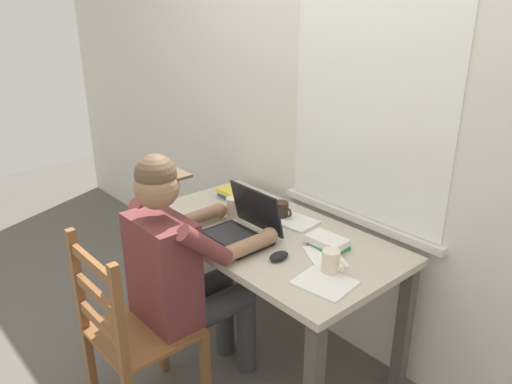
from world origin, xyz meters
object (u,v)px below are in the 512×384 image
(coffee_mug_spare, at_px, (234,207))
(book_stack_side, at_px, (233,194))
(coffee_mug_white, at_px, (331,262))
(coffee_mug_dark, at_px, (281,210))
(wooden_chair, at_px, (132,333))
(book_stack_main, at_px, (328,243))
(seated_person, at_px, (183,267))
(desk, at_px, (267,251))
(computer_mouse, at_px, (279,256))
(laptop, at_px, (243,227))

(coffee_mug_spare, relative_size, book_stack_side, 0.59)
(coffee_mug_white, xyz_separation_m, book_stack_side, (-0.92, 0.21, -0.03))
(coffee_mug_white, distance_m, coffee_mug_dark, 0.58)
(wooden_chair, xyz_separation_m, coffee_mug_white, (0.54, 0.66, 0.34))
(book_stack_main, xyz_separation_m, book_stack_side, (-0.76, 0.05, 0.00))
(coffee_mug_spare, bearing_deg, book_stack_side, 142.60)
(coffee_mug_dark, relative_size, book_stack_main, 0.61)
(seated_person, xyz_separation_m, wooden_chair, (-0.00, -0.28, -0.22))
(book_stack_main, bearing_deg, coffee_mug_spare, -170.15)
(desk, xyz_separation_m, computer_mouse, (0.23, -0.14, 0.12))
(coffee_mug_dark, xyz_separation_m, book_stack_main, (0.37, -0.07, -0.02))
(desk, xyz_separation_m, book_stack_side, (-0.46, 0.15, 0.13))
(desk, relative_size, coffee_mug_white, 11.72)
(computer_mouse, xyz_separation_m, book_stack_main, (0.07, 0.24, 0.01))
(desk, distance_m, seated_person, 0.45)
(book_stack_side, bearing_deg, book_stack_main, -4.00)
(coffee_mug_white, bearing_deg, book_stack_main, 134.66)
(book_stack_main, bearing_deg, coffee_mug_dark, 169.91)
(coffee_mug_dark, distance_m, book_stack_side, 0.38)
(seated_person, distance_m, laptop, 0.34)
(desk, xyz_separation_m, coffee_mug_spare, (-0.26, 0.00, 0.15))
(computer_mouse, relative_size, coffee_mug_spare, 0.87)
(seated_person, xyz_separation_m, book_stack_main, (0.39, 0.54, 0.09))
(computer_mouse, height_order, coffee_mug_spare, coffee_mug_spare)
(wooden_chair, xyz_separation_m, book_stack_side, (-0.37, 0.87, 0.31))
(desk, xyz_separation_m, coffee_mug_white, (0.46, -0.06, 0.16))
(book_stack_main, bearing_deg, seated_person, -125.50)
(seated_person, bearing_deg, laptop, 82.74)
(wooden_chair, height_order, computer_mouse, wooden_chair)
(laptop, height_order, coffee_mug_dark, laptop)
(seated_person, bearing_deg, coffee_mug_dark, 88.99)
(desk, bearing_deg, wooden_chair, -96.58)
(wooden_chair, relative_size, book_stack_main, 4.95)
(computer_mouse, distance_m, coffee_mug_spare, 0.52)
(computer_mouse, relative_size, book_stack_side, 0.52)
(wooden_chair, relative_size, laptop, 2.83)
(seated_person, bearing_deg, wooden_chair, -90.00)
(seated_person, height_order, wooden_chair, seated_person)
(laptop, bearing_deg, computer_mouse, -5.12)
(laptop, bearing_deg, book_stack_main, 32.52)
(wooden_chair, bearing_deg, seated_person, 90.00)
(coffee_mug_white, xyz_separation_m, coffee_mug_dark, (-0.53, 0.23, -0.01))
(coffee_mug_dark, relative_size, book_stack_side, 0.60)
(seated_person, distance_m, coffee_mug_white, 0.67)
(wooden_chair, height_order, book_stack_main, wooden_chair)
(seated_person, xyz_separation_m, coffee_mug_white, (0.54, 0.38, 0.11))
(seated_person, distance_m, coffee_mug_dark, 0.62)
(coffee_mug_dark, xyz_separation_m, book_stack_side, (-0.38, -0.01, -0.02))
(coffee_mug_white, bearing_deg, desk, 172.73)
(coffee_mug_white, xyz_separation_m, book_stack_main, (-0.16, 0.16, -0.03))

